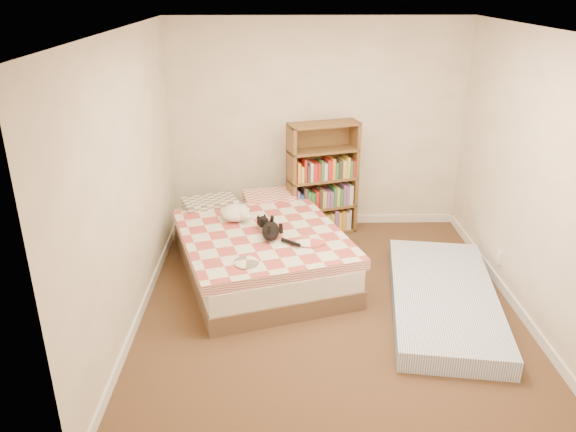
{
  "coord_description": "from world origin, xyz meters",
  "views": [
    {
      "loc": [
        -0.48,
        -4.56,
        2.85
      ],
      "look_at": [
        -0.38,
        0.3,
        0.81
      ],
      "focal_mm": 35.0,
      "sensor_mm": 36.0,
      "label": 1
    }
  ],
  "objects_px": {
    "bookshelf": "(322,192)",
    "floor_mattress": "(443,298)",
    "white_dog": "(236,213)",
    "bed": "(259,248)",
    "black_cat": "(271,229)"
  },
  "relations": [
    {
      "from": "bookshelf",
      "to": "floor_mattress",
      "type": "bearing_deg",
      "value": -76.81
    },
    {
      "from": "bookshelf",
      "to": "white_dog",
      "type": "distance_m",
      "value": 1.27
    },
    {
      "from": "bed",
      "to": "white_dog",
      "type": "bearing_deg",
      "value": 128.61
    },
    {
      "from": "bed",
      "to": "floor_mattress",
      "type": "height_order",
      "value": "bed"
    },
    {
      "from": "bookshelf",
      "to": "black_cat",
      "type": "relative_size",
      "value": 2.06
    },
    {
      "from": "bed",
      "to": "floor_mattress",
      "type": "bearing_deg",
      "value": -41.3
    },
    {
      "from": "bed",
      "to": "bookshelf",
      "type": "height_order",
      "value": "bookshelf"
    },
    {
      "from": "bookshelf",
      "to": "white_dog",
      "type": "relative_size",
      "value": 3.97
    },
    {
      "from": "black_cat",
      "to": "bookshelf",
      "type": "bearing_deg",
      "value": 40.85
    },
    {
      "from": "black_cat",
      "to": "white_dog",
      "type": "xyz_separation_m",
      "value": [
        -0.37,
        0.4,
        0.02
      ]
    },
    {
      "from": "bed",
      "to": "bookshelf",
      "type": "relative_size",
      "value": 1.8
    },
    {
      "from": "floor_mattress",
      "to": "black_cat",
      "type": "height_order",
      "value": "black_cat"
    },
    {
      "from": "bookshelf",
      "to": "white_dog",
      "type": "xyz_separation_m",
      "value": [
        -0.97,
        -0.81,
        0.07
      ]
    },
    {
      "from": "bookshelf",
      "to": "floor_mattress",
      "type": "height_order",
      "value": "bookshelf"
    },
    {
      "from": "bookshelf",
      "to": "floor_mattress",
      "type": "relative_size",
      "value": 0.66
    }
  ]
}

